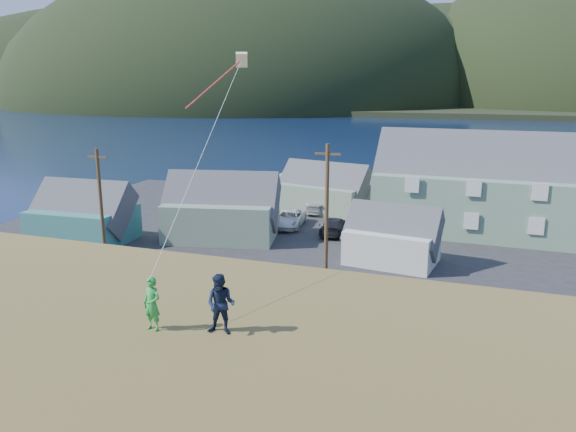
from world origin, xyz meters
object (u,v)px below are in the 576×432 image
object	(u,v)px
shed_palegreen_far	(324,189)
kite_flyer_navy	(221,304)
shed_teal	(83,215)
shed_white	(392,237)
lodge	(560,191)
kite_flyer_green	(152,304)
wharf	(372,184)
shed_palegreen_near	(222,209)

from	to	relation	value
shed_palegreen_far	kite_flyer_navy	xyz separation A→B (m)	(9.21, -43.29, 5.57)
shed_teal	shed_white	world-z (taller)	shed_teal
shed_teal	shed_palegreen_far	size ratio (longest dim) A/B	0.82
shed_teal	shed_palegreen_far	bearing A→B (deg)	44.79
lodge	kite_flyer_green	world-z (taller)	lodge
shed_teal	kite_flyer_navy	bearing A→B (deg)	-47.80
lodge	wharf	bearing A→B (deg)	138.00
wharf	kite_flyer_navy	xyz separation A→B (m)	(6.97, -58.34, 7.56)
shed_palegreen_near	kite_flyer_green	bearing A→B (deg)	-79.12
kite_flyer_navy	kite_flyer_green	bearing A→B (deg)	-173.60
wharf	kite_flyer_green	bearing A→B (deg)	-84.97
wharf	shed_white	bearing A→B (deg)	-76.44
shed_palegreen_far	lodge	bearing A→B (deg)	4.37
shed_white	kite_flyer_navy	size ratio (longest dim) A/B	4.60
shed_palegreen_far	kite_flyer_green	world-z (taller)	kite_flyer_green
shed_palegreen_far	shed_teal	bearing A→B (deg)	-119.63
shed_palegreen_far	kite_flyer_green	xyz separation A→B (m)	(7.41, -43.69, 5.50)
kite_flyer_green	shed_palegreen_near	bearing A→B (deg)	123.39
lodge	kite_flyer_green	distance (m)	43.05
shed_palegreen_far	kite_flyer_green	size ratio (longest dim) A/B	7.12
shed_white	lodge	bearing A→B (deg)	49.85
shed_teal	kite_flyer_green	distance (m)	35.59
wharf	shed_white	world-z (taller)	shed_white
shed_white	shed_palegreen_far	size ratio (longest dim) A/B	0.72
wharf	shed_palegreen_far	xyz separation A→B (m)	(-2.24, -15.05, 1.98)
shed_white	wharf	bearing A→B (deg)	110.78
shed_palegreen_near	kite_flyer_navy	distance (m)	34.36
shed_palegreen_near	shed_palegreen_far	bearing A→B (deg)	54.22
kite_flyer_green	shed_palegreen_far	bearing A→B (deg)	110.16
wharf	kite_flyer_navy	world-z (taller)	kite_flyer_navy
kite_flyer_navy	shed_palegreen_near	bearing A→B (deg)	109.78
wharf	lodge	size ratio (longest dim) A/B	0.82
shed_white	kite_flyer_green	distance (m)	29.58
shed_teal	kite_flyer_green	world-z (taller)	kite_flyer_green
shed_white	shed_palegreen_far	bearing A→B (deg)	129.78
shed_white	shed_palegreen_near	bearing A→B (deg)	179.64
shed_palegreen_far	kite_flyer_green	distance (m)	44.65
lodge	kite_flyer_green	bearing A→B (deg)	-108.63
wharf	shed_teal	xyz separation A→B (m)	(-18.48, -32.72, 1.98)
shed_teal	shed_palegreen_far	distance (m)	24.00
shed_teal	kite_flyer_green	bearing A→B (deg)	-50.34
shed_palegreen_far	kite_flyer_navy	world-z (taller)	kite_flyer_navy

